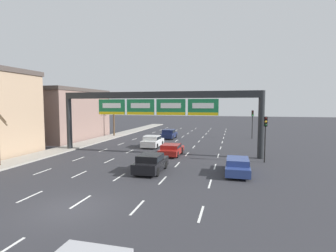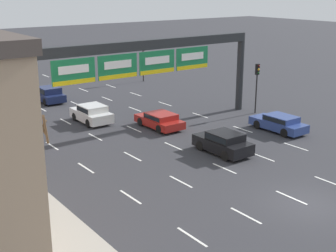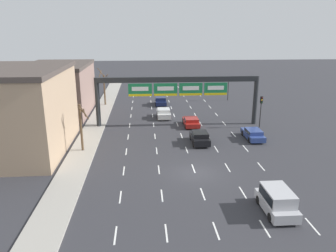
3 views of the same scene
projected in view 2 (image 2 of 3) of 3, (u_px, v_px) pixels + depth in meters
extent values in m
plane|color=#333338|center=(307.00, 205.00, 23.25)|extent=(220.00, 220.00, 0.00)
cube|color=white|center=(192.00, 237.00, 20.25)|extent=(0.12, 2.00, 0.01)
cube|color=white|center=(130.00, 197.00, 24.09)|extent=(0.12, 2.00, 0.01)
cube|color=white|center=(86.00, 168.00, 27.94)|extent=(0.12, 2.00, 0.01)
cube|color=white|center=(52.00, 146.00, 31.79)|extent=(0.12, 2.00, 0.01)
cube|color=white|center=(26.00, 129.00, 35.63)|extent=(0.12, 2.00, 0.01)
cube|color=white|center=(4.00, 115.00, 39.48)|extent=(0.12, 2.00, 0.01)
cube|color=white|center=(246.00, 216.00, 22.13)|extent=(0.12, 2.00, 0.01)
cube|color=white|center=(181.00, 182.00, 25.98)|extent=(0.12, 2.00, 0.01)
cube|color=white|center=(132.00, 156.00, 29.82)|extent=(0.12, 2.00, 0.01)
cube|color=white|center=(95.00, 137.00, 33.67)|extent=(0.12, 2.00, 0.01)
cube|color=white|center=(66.00, 122.00, 37.52)|extent=(0.12, 2.00, 0.01)
cube|color=white|center=(42.00, 109.00, 41.36)|extent=(0.12, 2.00, 0.01)
cube|color=white|center=(22.00, 99.00, 45.21)|extent=(0.12, 2.00, 0.01)
cube|color=white|center=(5.00, 90.00, 49.06)|extent=(0.12, 2.00, 0.01)
cube|color=white|center=(291.00, 198.00, 24.02)|extent=(0.12, 2.00, 0.01)
cube|color=white|center=(224.00, 168.00, 27.86)|extent=(0.12, 2.00, 0.01)
cube|color=white|center=(174.00, 146.00, 31.71)|extent=(0.12, 2.00, 0.01)
cube|color=white|center=(134.00, 129.00, 35.56)|extent=(0.12, 2.00, 0.01)
cube|color=white|center=(102.00, 115.00, 39.40)|extent=(0.12, 2.00, 0.01)
cube|color=white|center=(76.00, 104.00, 43.25)|extent=(0.12, 2.00, 0.01)
cube|color=white|center=(54.00, 94.00, 47.10)|extent=(0.12, 2.00, 0.01)
cube|color=white|center=(35.00, 86.00, 50.94)|extent=(0.12, 2.00, 0.01)
cube|color=white|center=(19.00, 79.00, 54.79)|extent=(0.12, 2.00, 0.01)
cube|color=white|center=(5.00, 73.00, 58.64)|extent=(0.12, 2.00, 0.01)
cube|color=white|center=(330.00, 182.00, 25.90)|extent=(0.12, 2.00, 0.01)
cube|color=white|center=(262.00, 157.00, 29.75)|extent=(0.12, 2.00, 0.01)
cube|color=white|center=(210.00, 137.00, 33.59)|extent=(0.12, 2.00, 0.01)
cube|color=white|center=(169.00, 122.00, 37.44)|extent=(0.12, 2.00, 0.01)
cube|color=white|center=(135.00, 109.00, 41.29)|extent=(0.12, 2.00, 0.01)
cube|color=white|center=(107.00, 99.00, 45.13)|extent=(0.12, 2.00, 0.01)
cube|color=white|center=(83.00, 90.00, 48.98)|extent=(0.12, 2.00, 0.01)
cube|color=white|center=(63.00, 82.00, 52.83)|extent=(0.12, 2.00, 0.01)
cube|color=white|center=(46.00, 76.00, 56.67)|extent=(0.12, 2.00, 0.01)
cube|color=white|center=(31.00, 70.00, 60.52)|extent=(0.12, 2.00, 0.01)
cube|color=white|center=(296.00, 147.00, 31.63)|extent=(0.12, 2.00, 0.01)
cube|color=white|center=(243.00, 129.00, 35.48)|extent=(0.12, 2.00, 0.01)
cube|color=white|center=(200.00, 115.00, 39.32)|extent=(0.12, 2.00, 0.01)
cube|color=white|center=(165.00, 104.00, 43.17)|extent=(0.12, 2.00, 0.01)
cube|color=white|center=(136.00, 94.00, 47.02)|extent=(0.12, 2.00, 0.01)
cube|color=white|center=(111.00, 86.00, 50.86)|extent=(0.12, 2.00, 0.01)
cube|color=white|center=(89.00, 79.00, 54.71)|extent=(0.12, 2.00, 0.01)
cube|color=white|center=(71.00, 73.00, 58.56)|extent=(0.12, 2.00, 0.01)
cube|color=white|center=(55.00, 68.00, 62.40)|extent=(0.12, 2.00, 0.01)
cylinder|color=#232628|center=(240.00, 72.00, 40.39)|extent=(0.60, 0.60, 6.69)
cube|color=#232628|center=(135.00, 46.00, 33.43)|extent=(21.40, 0.60, 0.70)
cube|color=#197542|center=(74.00, 72.00, 30.66)|extent=(3.11, 0.08, 1.67)
cube|color=white|center=(74.00, 69.00, 30.58)|extent=(2.18, 0.02, 0.54)
cube|color=yellow|center=(75.00, 82.00, 30.82)|extent=(3.05, 0.02, 0.30)
cube|color=#197542|center=(118.00, 67.00, 32.57)|extent=(3.11, 0.08, 1.67)
cube|color=white|center=(118.00, 65.00, 32.50)|extent=(2.18, 0.02, 0.54)
cube|color=yellow|center=(118.00, 76.00, 32.74)|extent=(3.05, 0.02, 0.30)
cube|color=#197542|center=(157.00, 62.00, 34.49)|extent=(3.11, 0.08, 1.67)
cube|color=white|center=(157.00, 60.00, 34.41)|extent=(2.18, 0.02, 0.54)
cube|color=yellow|center=(158.00, 71.00, 34.65)|extent=(3.05, 0.02, 0.30)
cube|color=#197542|center=(192.00, 58.00, 36.41)|extent=(3.11, 0.08, 1.67)
cube|color=white|center=(193.00, 56.00, 36.33)|extent=(2.18, 0.02, 0.54)
cube|color=yellow|center=(192.00, 67.00, 36.57)|extent=(3.05, 0.02, 0.30)
cube|color=#19234C|center=(49.00, 96.00, 43.84)|extent=(1.84, 3.99, 0.67)
cube|color=#19234C|center=(49.00, 90.00, 43.48)|extent=(1.69, 2.08, 0.58)
cube|color=black|center=(49.00, 90.00, 43.48)|extent=(1.73, 1.91, 0.41)
cylinder|color=black|center=(35.00, 97.00, 44.35)|extent=(0.22, 0.66, 0.66)
cylinder|color=black|center=(52.00, 95.00, 45.30)|extent=(0.22, 0.66, 0.66)
cylinder|color=black|center=(45.00, 102.00, 42.50)|extent=(0.22, 0.66, 0.66)
cylinder|color=black|center=(62.00, 99.00, 43.45)|extent=(0.22, 0.66, 0.66)
cube|color=silver|center=(91.00, 115.00, 37.22)|extent=(1.91, 3.95, 0.74)
cube|color=silver|center=(92.00, 108.00, 36.86)|extent=(1.76, 2.05, 0.50)
cube|color=black|center=(92.00, 108.00, 36.86)|extent=(1.80, 1.89, 0.36)
cylinder|color=black|center=(75.00, 117.00, 37.71)|extent=(0.22, 0.66, 0.66)
cylinder|color=black|center=(94.00, 113.00, 38.70)|extent=(0.22, 0.66, 0.66)
cylinder|color=black|center=(89.00, 123.00, 35.88)|extent=(0.22, 0.66, 0.66)
cylinder|color=black|center=(108.00, 120.00, 36.87)|extent=(0.22, 0.66, 0.66)
cube|color=maroon|center=(159.00, 121.00, 35.80)|extent=(1.92, 4.17, 0.57)
cube|color=maroon|center=(161.00, 116.00, 35.47)|extent=(1.77, 2.17, 0.42)
cube|color=black|center=(161.00, 116.00, 35.47)|extent=(1.81, 1.99, 0.30)
cylinder|color=black|center=(141.00, 122.00, 36.31)|extent=(0.22, 0.66, 0.66)
cylinder|color=black|center=(159.00, 118.00, 37.31)|extent=(0.22, 0.66, 0.66)
cylinder|color=black|center=(159.00, 129.00, 34.39)|extent=(0.22, 0.66, 0.66)
cylinder|color=black|center=(178.00, 125.00, 35.38)|extent=(0.22, 0.66, 0.66)
cube|color=navy|center=(278.00, 124.00, 34.96)|extent=(1.76, 4.38, 0.61)
cube|color=navy|center=(281.00, 118.00, 34.61)|extent=(1.62, 2.28, 0.44)
cube|color=black|center=(281.00, 118.00, 34.61)|extent=(1.66, 2.10, 0.32)
cylinder|color=black|center=(258.00, 124.00, 35.57)|extent=(0.22, 0.66, 0.66)
cylinder|color=black|center=(272.00, 121.00, 36.48)|extent=(0.22, 0.66, 0.66)
cylinder|color=black|center=(285.00, 133.00, 33.55)|extent=(0.22, 0.66, 0.66)
cylinder|color=black|center=(299.00, 129.00, 34.46)|extent=(0.22, 0.66, 0.66)
cube|color=black|center=(222.00, 144.00, 30.34)|extent=(1.86, 4.01, 0.75)
cube|color=black|center=(225.00, 136.00, 29.97)|extent=(1.71, 2.08, 0.48)
cube|color=black|center=(225.00, 136.00, 29.97)|extent=(1.75, 1.92, 0.35)
cylinder|color=black|center=(200.00, 146.00, 30.85)|extent=(0.22, 0.66, 0.66)
cylinder|color=black|center=(219.00, 141.00, 31.81)|extent=(0.22, 0.66, 0.66)
cylinder|color=black|center=(226.00, 156.00, 29.00)|extent=(0.22, 0.66, 0.66)
cylinder|color=black|center=(245.00, 150.00, 29.96)|extent=(0.22, 0.66, 0.66)
cylinder|color=black|center=(143.00, 66.00, 52.90)|extent=(0.12, 0.12, 3.50)
cube|color=black|center=(143.00, 47.00, 52.27)|extent=(0.30, 0.24, 0.90)
sphere|color=#3D0E0C|center=(144.00, 44.00, 52.09)|extent=(0.20, 0.20, 0.20)
sphere|color=#412F0C|center=(144.00, 47.00, 52.17)|extent=(0.20, 0.20, 0.20)
sphere|color=green|center=(144.00, 49.00, 52.26)|extent=(0.20, 0.20, 0.20)
cylinder|color=black|center=(256.00, 94.00, 39.60)|extent=(0.12, 0.12, 3.33)
cube|color=black|center=(257.00, 69.00, 39.00)|extent=(0.30, 0.24, 0.90)
sphere|color=#3D0E0C|center=(259.00, 66.00, 38.81)|extent=(0.20, 0.20, 0.20)
sphere|color=gold|center=(259.00, 70.00, 38.90)|extent=(0.20, 0.20, 0.20)
sphere|color=#0E3515|center=(258.00, 73.00, 38.98)|extent=(0.20, 0.20, 0.20)
cylinder|color=brown|center=(35.00, 166.00, 20.98)|extent=(0.25, 0.25, 5.08)
cylinder|color=brown|center=(41.00, 126.00, 20.35)|extent=(0.79, 0.72, 1.11)
cylinder|color=brown|center=(46.00, 130.00, 20.60)|extent=(0.68, 1.19, 1.68)
cylinder|color=brown|center=(42.00, 129.00, 20.79)|extent=(0.15, 1.02, 1.10)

